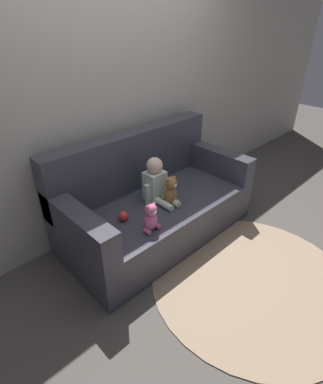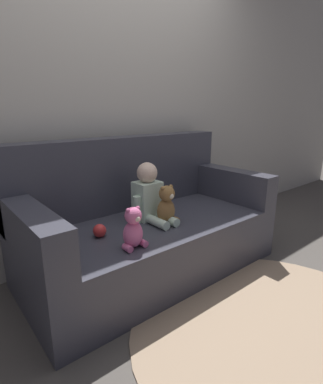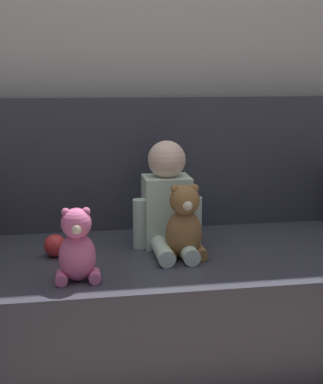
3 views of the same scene
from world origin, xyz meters
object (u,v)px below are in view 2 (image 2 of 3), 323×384
toy_ball (100,231)px  teddy_bear_brown (166,206)px  couch (146,226)px  plush_toy_side (133,229)px  person_baby (149,197)px

toy_ball → teddy_bear_brown: bearing=-11.6°
teddy_bear_brown → toy_ball: teddy_bear_brown is taller
couch → plush_toy_side: bearing=-134.5°
couch → toy_ball: bearing=-165.7°
teddy_bear_brown → toy_ball: size_ratio=3.32×
teddy_bear_brown → plush_toy_side: size_ratio=1.12×
plush_toy_side → teddy_bear_brown: bearing=22.8°
couch → toy_ball: size_ratio=22.06×
person_baby → toy_ball: (-0.43, -0.05, -0.13)m
teddy_bear_brown → plush_toy_side: 0.41m
person_baby → teddy_bear_brown: bearing=-76.9°
plush_toy_side → toy_ball: (-0.08, 0.26, -0.07)m
person_baby → plush_toy_side: bearing=-138.4°
person_baby → teddy_bear_brown: 0.16m
couch → teddy_bear_brown: size_ratio=6.65×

